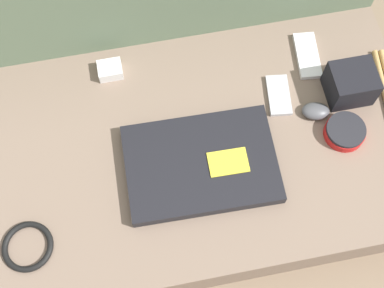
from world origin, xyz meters
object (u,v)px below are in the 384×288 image
at_px(laptop, 201,164).
at_px(computer_mouse, 316,111).
at_px(phone_silver, 307,56).
at_px(phone_black, 279,95).
at_px(camera_pouch, 351,84).
at_px(charger_brick, 110,70).
at_px(speaker_puck, 345,132).

relative_size(laptop, computer_mouse, 4.67).
height_order(phone_silver, phone_black, phone_silver).
bearing_deg(phone_black, phone_silver, 50.88).
xyz_separation_m(computer_mouse, phone_black, (-0.07, 0.06, -0.01)).
xyz_separation_m(laptop, computer_mouse, (0.30, 0.08, -0.00)).
xyz_separation_m(phone_silver, camera_pouch, (0.07, -0.12, 0.04)).
relative_size(laptop, phone_black, 3.09).
bearing_deg(charger_brick, camera_pouch, -16.35).
relative_size(phone_black, charger_brick, 1.92).
relative_size(speaker_puck, charger_brick, 1.63).
distance_m(laptop, camera_pouch, 0.41).
distance_m(phone_silver, phone_black, 0.14).
bearing_deg(camera_pouch, phone_black, 172.95).
bearing_deg(phone_silver, charger_brick, -179.77).
height_order(laptop, charger_brick, laptop).
distance_m(laptop, computer_mouse, 0.31).
height_order(computer_mouse, phone_silver, computer_mouse).
distance_m(computer_mouse, charger_brick, 0.51).
relative_size(computer_mouse, camera_pouch, 0.70).
height_order(phone_silver, camera_pouch, camera_pouch).
bearing_deg(computer_mouse, camera_pouch, 37.16).
relative_size(computer_mouse, phone_silver, 0.56).
xyz_separation_m(speaker_puck, charger_brick, (-0.52, 0.27, -0.00)).
distance_m(laptop, phone_black, 0.27).
bearing_deg(phone_black, computer_mouse, -33.24).
bearing_deg(phone_black, speaker_puck, -38.32).
bearing_deg(charger_brick, laptop, -59.15).
bearing_deg(camera_pouch, phone_silver, 120.26).
height_order(laptop, speaker_puck, laptop).
bearing_deg(computer_mouse, speaker_puck, -38.26).
bearing_deg(camera_pouch, charger_brick, 163.65).
bearing_deg(speaker_puck, phone_silver, 96.91).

